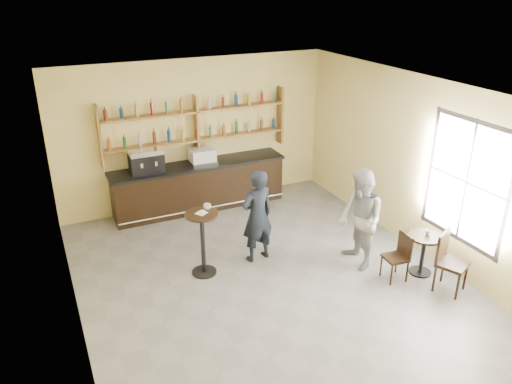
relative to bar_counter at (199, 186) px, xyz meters
name	(u,v)px	position (x,y,z in m)	size (l,w,h in m)	color
floor	(265,278)	(0.07, -3.15, -0.52)	(7.00, 7.00, 0.00)	slate
ceiling	(267,91)	(0.07, -3.15, 2.68)	(7.00, 7.00, 0.00)	white
wall_back	(195,133)	(0.07, 0.35, 1.08)	(7.00, 7.00, 0.00)	#F0DB88
wall_front	(420,320)	(0.07, -6.65, 1.08)	(7.00, 7.00, 0.00)	#F0DB88
wall_left	(66,230)	(-2.93, -3.15, 1.08)	(7.00, 7.00, 0.00)	#F0DB88
wall_right	(415,164)	(3.07, -3.15, 1.08)	(7.00, 7.00, 0.00)	#F0DB88
window_pane	(467,182)	(3.07, -4.35, 1.18)	(2.00, 2.00, 0.00)	white
window_frame	(466,182)	(3.06, -4.35, 1.18)	(0.04, 1.70, 2.10)	black
shelf_unit	(197,126)	(0.07, 0.22, 1.29)	(4.00, 0.26, 1.40)	brown
liquor_bottles	(196,118)	(0.07, 0.22, 1.46)	(3.68, 0.10, 1.00)	#8C5919
bar_counter	(199,186)	(0.00, 0.00, 0.00)	(3.81, 0.74, 1.03)	black
espresso_machine	(146,160)	(-1.10, 0.00, 0.76)	(0.68, 0.44, 0.49)	black
pastry_case	(202,156)	(0.09, 0.00, 0.68)	(0.53, 0.43, 0.32)	silver
pedestal_table	(203,244)	(-0.81, -2.55, 0.06)	(0.56, 0.56, 1.15)	black
napkin	(201,213)	(-0.81, -2.55, 0.63)	(0.16, 0.16, 0.00)	white
donut	(202,212)	(-0.80, -2.56, 0.66)	(0.11, 0.11, 0.04)	#DFA851
cup_pedestal	(207,207)	(-0.67, -2.45, 0.68)	(0.12, 0.12, 0.10)	white
man_main	(257,216)	(0.23, -2.50, 0.34)	(0.63, 0.41, 1.72)	black
cafe_table	(423,254)	(2.59, -4.13, -0.15)	(0.57, 0.57, 0.73)	black
cup_cafe	(428,233)	(2.64, -4.13, 0.26)	(0.10, 0.10, 0.09)	white
chair_west	(395,257)	(2.04, -4.08, -0.10)	(0.36, 0.36, 0.83)	black
chair_south	(452,264)	(2.64, -4.73, -0.01)	(0.44, 0.44, 1.01)	black
patron_second	(360,220)	(1.74, -3.44, 0.38)	(0.87, 0.68, 1.78)	gray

